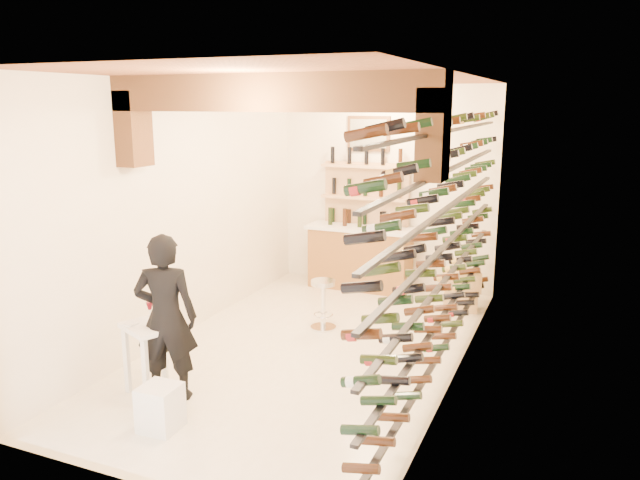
{
  "coord_description": "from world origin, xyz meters",
  "views": [
    {
      "loc": [
        2.85,
        -6.39,
        2.92
      ],
      "look_at": [
        0.0,
        0.3,
        1.3
      ],
      "focal_mm": 34.51,
      "sensor_mm": 36.0,
      "label": 1
    }
  ],
  "objects_px": {
    "back_counter": "(360,256)",
    "chrome_barstool": "(323,301)",
    "wine_rack": "(441,235)",
    "white_stool": "(160,408)",
    "crate_lower": "(461,300)",
    "person": "(166,318)",
    "tasting_table": "(154,336)"
  },
  "relations": [
    {
      "from": "white_stool",
      "to": "chrome_barstool",
      "type": "relative_size",
      "value": 0.64
    },
    {
      "from": "crate_lower",
      "to": "white_stool",
      "type": "bearing_deg",
      "value": -113.21
    },
    {
      "from": "tasting_table",
      "to": "chrome_barstool",
      "type": "distance_m",
      "value": 2.54
    },
    {
      "from": "back_counter",
      "to": "crate_lower",
      "type": "xyz_separation_m",
      "value": [
        1.7,
        -0.45,
        -0.39
      ]
    },
    {
      "from": "back_counter",
      "to": "person",
      "type": "height_order",
      "value": "person"
    },
    {
      "from": "back_counter",
      "to": "person",
      "type": "xyz_separation_m",
      "value": [
        -0.51,
        -4.33,
        0.32
      ]
    },
    {
      "from": "wine_rack",
      "to": "white_stool",
      "type": "distance_m",
      "value": 3.31
    },
    {
      "from": "white_stool",
      "to": "back_counter",
      "type": "bearing_deg",
      "value": 87.62
    },
    {
      "from": "wine_rack",
      "to": "back_counter",
      "type": "bearing_deg",
      "value": 124.66
    },
    {
      "from": "person",
      "to": "chrome_barstool",
      "type": "height_order",
      "value": "person"
    },
    {
      "from": "wine_rack",
      "to": "chrome_barstool",
      "type": "distance_m",
      "value": 2.16
    },
    {
      "from": "back_counter",
      "to": "crate_lower",
      "type": "bearing_deg",
      "value": -14.77
    },
    {
      "from": "person",
      "to": "chrome_barstool",
      "type": "relative_size",
      "value": 2.57
    },
    {
      "from": "wine_rack",
      "to": "person",
      "type": "height_order",
      "value": "wine_rack"
    },
    {
      "from": "wine_rack",
      "to": "person",
      "type": "relative_size",
      "value": 3.35
    },
    {
      "from": "chrome_barstool",
      "to": "crate_lower",
      "type": "relative_size",
      "value": 1.39
    },
    {
      "from": "chrome_barstool",
      "to": "wine_rack",
      "type": "bearing_deg",
      "value": -23.41
    },
    {
      "from": "person",
      "to": "crate_lower",
      "type": "relative_size",
      "value": 3.57
    },
    {
      "from": "chrome_barstool",
      "to": "crate_lower",
      "type": "bearing_deg",
      "value": 43.98
    },
    {
      "from": "wine_rack",
      "to": "tasting_table",
      "type": "height_order",
      "value": "wine_rack"
    },
    {
      "from": "chrome_barstool",
      "to": "crate_lower",
      "type": "xyz_separation_m",
      "value": [
        1.53,
        1.48,
        -0.24
      ]
    },
    {
      "from": "crate_lower",
      "to": "tasting_table",
      "type": "bearing_deg",
      "value": -121.89
    },
    {
      "from": "tasting_table",
      "to": "white_stool",
      "type": "height_order",
      "value": "tasting_table"
    },
    {
      "from": "tasting_table",
      "to": "chrome_barstool",
      "type": "relative_size",
      "value": 1.38
    },
    {
      "from": "back_counter",
      "to": "white_stool",
      "type": "relative_size",
      "value": 4.04
    },
    {
      "from": "chrome_barstool",
      "to": "crate_lower",
      "type": "height_order",
      "value": "chrome_barstool"
    },
    {
      "from": "back_counter",
      "to": "chrome_barstool",
      "type": "xyz_separation_m",
      "value": [
        0.17,
        -1.93,
        -0.15
      ]
    },
    {
      "from": "tasting_table",
      "to": "chrome_barstool",
      "type": "height_order",
      "value": "tasting_table"
    },
    {
      "from": "wine_rack",
      "to": "person",
      "type": "distance_m",
      "value": 2.97
    },
    {
      "from": "back_counter",
      "to": "white_stool",
      "type": "bearing_deg",
      "value": -92.38
    },
    {
      "from": "wine_rack",
      "to": "chrome_barstool",
      "type": "xyz_separation_m",
      "value": [
        -1.66,
        0.72,
        -1.17
      ]
    },
    {
      "from": "white_stool",
      "to": "chrome_barstool",
      "type": "bearing_deg",
      "value": 82.87
    }
  ]
}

